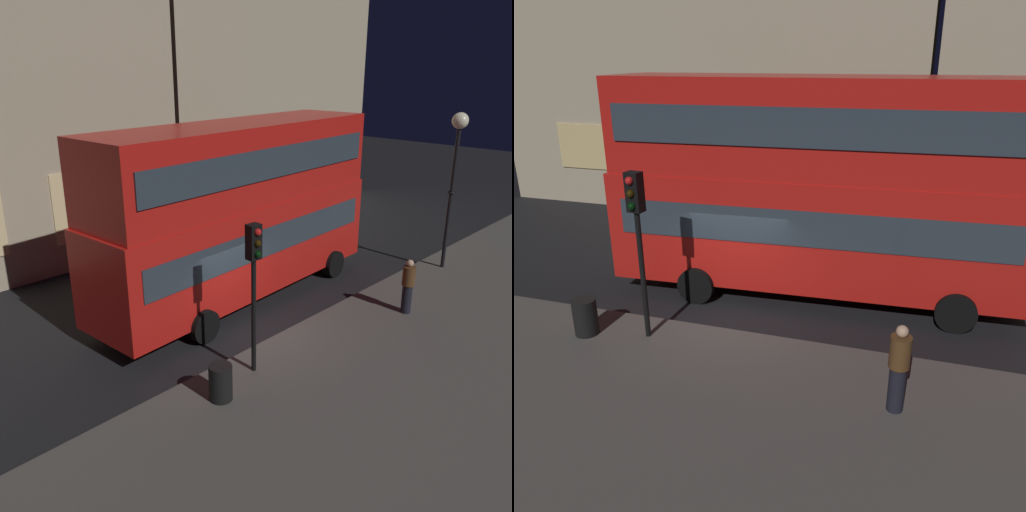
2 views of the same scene
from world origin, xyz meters
TOP-DOWN VIEW (x-y plane):
  - ground_plane at (0.00, 0.00)m, footprint 80.00×80.00m
  - sidewalk_slab at (0.00, -5.35)m, footprint 44.00×9.37m
  - building_plain_facade at (11.10, 12.28)m, footprint 13.53×7.99m
  - double_decker_bus at (1.66, 2.14)m, footprint 10.90×3.35m
  - traffic_light_near_kerb at (-1.43, -1.53)m, footprint 0.34×0.37m
  - street_lamp at (8.76, -1.58)m, footprint 0.57×0.57m
  - pedestrian at (4.24, -2.57)m, footprint 0.38×0.38m
  - litter_bin at (-2.85, -1.83)m, footprint 0.55×0.55m

SIDE VIEW (x-z plane):
  - ground_plane at x=0.00m, z-range 0.00..0.00m
  - sidewalk_slab at x=0.00m, z-range 0.00..0.12m
  - litter_bin at x=-2.85m, z-range 0.12..0.99m
  - pedestrian at x=4.24m, z-range 0.14..1.87m
  - traffic_light_near_kerb at x=-1.43m, z-range 0.97..4.80m
  - double_decker_bus at x=1.66m, z-range 0.30..6.03m
  - street_lamp at x=8.76m, z-range 1.66..7.36m
  - building_plain_facade at x=11.10m, z-range 0.00..18.28m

